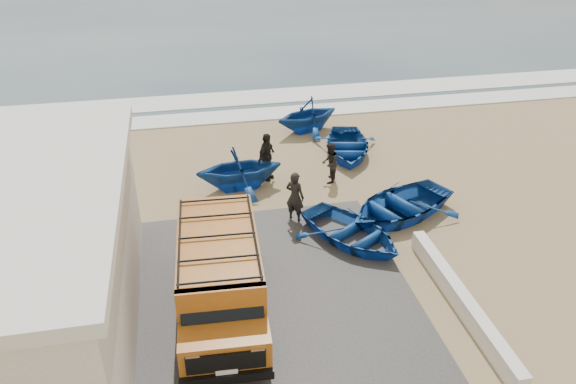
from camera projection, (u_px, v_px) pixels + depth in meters
ground at (260, 264)px, 16.85m from camera, size 160.00×160.00×0.00m
slab at (196, 317)px, 14.78m from camera, size 12.00×10.00×0.05m
surf_line at (222, 117)px, 27.08m from camera, size 180.00×1.60×0.06m
surf_wash at (217, 100)px, 29.23m from camera, size 180.00×2.20×0.04m
parapet at (461, 300)px, 15.00m from camera, size 0.35×6.00×0.55m
van at (220, 274)px, 14.45m from camera, size 2.36×5.40×2.28m
boat_near_left at (352, 232)px, 17.69m from camera, size 4.16×4.51×0.76m
boat_near_right at (399, 205)px, 19.05m from camera, size 5.03×4.46×0.86m
boat_mid_left at (239, 168)px, 20.56m from camera, size 3.37×2.98×1.66m
boat_mid_right at (347, 146)px, 23.32m from camera, size 3.43×4.25×0.78m
boat_far_left at (307, 114)px, 25.31m from camera, size 3.74×3.49×1.60m
fisherman_front at (295, 197)px, 18.59m from camera, size 0.79×0.75×1.81m
fisherman_middle at (330, 163)px, 21.04m from camera, size 0.86×0.94×1.58m
fisherman_back at (266, 157)px, 21.16m from camera, size 1.04×1.14×1.87m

